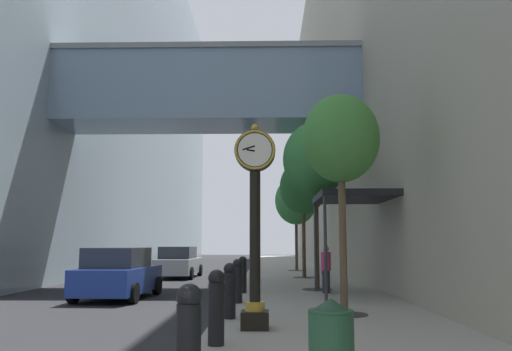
{
  "coord_description": "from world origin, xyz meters",
  "views": [
    {
      "loc": [
        1.22,
        -2.96,
        1.81
      ],
      "look_at": [
        0.79,
        16.36,
        4.38
      ],
      "focal_mm": 36.07,
      "sensor_mm": 36.0,
      "label": 1
    }
  ],
  "objects_px": {
    "street_tree_mid_near": "(315,160)",
    "bollard_third": "(230,289)",
    "street_tree_mid_far": "(303,187)",
    "street_tree_far": "(296,201)",
    "pedestrian_walking": "(326,268)",
    "street_tree_near": "(341,140)",
    "bollard_second": "(216,305)",
    "bollard_fourth": "(238,280)",
    "trash_bin": "(331,344)",
    "car_silver_mid": "(179,263)",
    "bollard_nearest": "(189,339)",
    "bollard_fifth": "(243,274)",
    "street_clock": "(255,214)",
    "car_blue_near": "(118,274)"
  },
  "relations": [
    {
      "from": "street_tree_mid_near",
      "to": "bollard_third",
      "type": "bearing_deg",
      "value": -109.87
    },
    {
      "from": "street_tree_mid_far",
      "to": "street_tree_far",
      "type": "relative_size",
      "value": 1.0
    },
    {
      "from": "pedestrian_walking",
      "to": "street_tree_near",
      "type": "bearing_deg",
      "value": -91.89
    },
    {
      "from": "pedestrian_walking",
      "to": "bollard_second",
      "type": "bearing_deg",
      "value": -107.38
    },
    {
      "from": "street_tree_mid_near",
      "to": "street_tree_mid_far",
      "type": "height_order",
      "value": "street_tree_mid_near"
    },
    {
      "from": "street_tree_mid_far",
      "to": "street_tree_mid_near",
      "type": "bearing_deg",
      "value": -90.0
    },
    {
      "from": "bollard_third",
      "to": "bollard_fourth",
      "type": "distance_m",
      "value": 3.06
    },
    {
      "from": "bollard_second",
      "to": "street_tree_mid_near",
      "type": "distance_m",
      "value": 11.59
    },
    {
      "from": "bollard_third",
      "to": "trash_bin",
      "type": "distance_m",
      "value": 5.99
    },
    {
      "from": "street_tree_near",
      "to": "car_silver_mid",
      "type": "height_order",
      "value": "street_tree_near"
    },
    {
      "from": "bollard_nearest",
      "to": "bollard_fifth",
      "type": "distance_m",
      "value": 12.23
    },
    {
      "from": "street_clock",
      "to": "bollard_fifth",
      "type": "relative_size",
      "value": 3.34
    },
    {
      "from": "street_tree_near",
      "to": "car_silver_mid",
      "type": "distance_m",
      "value": 17.04
    },
    {
      "from": "street_tree_mid_near",
      "to": "car_silver_mid",
      "type": "xyz_separation_m",
      "value": [
        -6.61,
        8.59,
        -4.15
      ]
    },
    {
      "from": "bollard_third",
      "to": "pedestrian_walking",
      "type": "xyz_separation_m",
      "value": [
        2.86,
        6.08,
        0.2
      ]
    },
    {
      "from": "bollard_third",
      "to": "street_tree_near",
      "type": "height_order",
      "value": "street_tree_near"
    },
    {
      "from": "street_clock",
      "to": "car_blue_near",
      "type": "distance_m",
      "value": 8.41
    },
    {
      "from": "trash_bin",
      "to": "bollard_fifth",
      "type": "bearing_deg",
      "value": 97.59
    },
    {
      "from": "street_clock",
      "to": "bollard_second",
      "type": "xyz_separation_m",
      "value": [
        -0.61,
        -1.64,
        -1.62
      ]
    },
    {
      "from": "bollard_third",
      "to": "street_tree_far",
      "type": "xyz_separation_m",
      "value": [
        2.68,
        20.84,
        3.74
      ]
    },
    {
      "from": "bollard_second",
      "to": "bollard_fourth",
      "type": "height_order",
      "value": "same"
    },
    {
      "from": "car_blue_near",
      "to": "street_tree_mid_far",
      "type": "bearing_deg",
      "value": 52.29
    },
    {
      "from": "bollard_second",
      "to": "bollard_fifth",
      "type": "bearing_deg",
      "value": 90.0
    },
    {
      "from": "bollard_fourth",
      "to": "car_blue_near",
      "type": "bearing_deg",
      "value": 150.52
    },
    {
      "from": "bollard_nearest",
      "to": "bollard_fourth",
      "type": "xyz_separation_m",
      "value": [
        0.0,
        9.17,
        0.0
      ]
    },
    {
      "from": "bollard_fourth",
      "to": "street_tree_near",
      "type": "xyz_separation_m",
      "value": [
        2.68,
        -2.35,
        3.57
      ]
    },
    {
      "from": "street_clock",
      "to": "trash_bin",
      "type": "xyz_separation_m",
      "value": [
        0.98,
        -4.36,
        -1.73
      ]
    },
    {
      "from": "bollard_nearest",
      "to": "car_blue_near",
      "type": "relative_size",
      "value": 0.29
    },
    {
      "from": "bollard_third",
      "to": "bollard_fifth",
      "type": "height_order",
      "value": "same"
    },
    {
      "from": "bollard_third",
      "to": "street_tree_near",
      "type": "relative_size",
      "value": 0.23
    },
    {
      "from": "street_clock",
      "to": "street_tree_far",
      "type": "xyz_separation_m",
      "value": [
        2.08,
        22.26,
        2.12
      ]
    },
    {
      "from": "trash_bin",
      "to": "car_silver_mid",
      "type": "xyz_separation_m",
      "value": [
        -5.51,
        21.79,
        0.13
      ]
    },
    {
      "from": "bollard_fourth",
      "to": "street_tree_far",
      "type": "bearing_deg",
      "value": 81.42
    },
    {
      "from": "bollard_fourth",
      "to": "trash_bin",
      "type": "height_order",
      "value": "bollard_fourth"
    },
    {
      "from": "street_clock",
      "to": "pedestrian_walking",
      "type": "xyz_separation_m",
      "value": [
        2.25,
        7.5,
        -1.42
      ]
    },
    {
      "from": "bollard_nearest",
      "to": "bollard_fourth",
      "type": "relative_size",
      "value": 1.0
    },
    {
      "from": "street_tree_near",
      "to": "car_silver_mid",
      "type": "bearing_deg",
      "value": 113.37
    },
    {
      "from": "street_tree_mid_far",
      "to": "car_blue_near",
      "type": "height_order",
      "value": "street_tree_mid_far"
    },
    {
      "from": "bollard_fifth",
      "to": "pedestrian_walking",
      "type": "distance_m",
      "value": 2.87
    },
    {
      "from": "trash_bin",
      "to": "car_blue_near",
      "type": "distance_m",
      "value": 12.51
    },
    {
      "from": "bollard_third",
      "to": "street_tree_far",
      "type": "bearing_deg",
      "value": 82.67
    },
    {
      "from": "bollard_fourth",
      "to": "car_blue_near",
      "type": "height_order",
      "value": "car_blue_near"
    },
    {
      "from": "bollard_second",
      "to": "car_silver_mid",
      "type": "bearing_deg",
      "value": 101.64
    },
    {
      "from": "bollard_nearest",
      "to": "street_tree_mid_far",
      "type": "xyz_separation_m",
      "value": [
        2.68,
        20.25,
        3.86
      ]
    },
    {
      "from": "bollard_second",
      "to": "car_blue_near",
      "type": "xyz_separation_m",
      "value": [
        -4.09,
        8.43,
        0.02
      ]
    },
    {
      "from": "bollard_fifth",
      "to": "street_tree_far",
      "type": "bearing_deg",
      "value": 79.68
    },
    {
      "from": "street_tree_near",
      "to": "street_tree_mid_near",
      "type": "bearing_deg",
      "value": 90.0
    },
    {
      "from": "street_tree_mid_far",
      "to": "bollard_fourth",
      "type": "bearing_deg",
      "value": -103.62
    },
    {
      "from": "bollard_third",
      "to": "pedestrian_walking",
      "type": "bearing_deg",
      "value": 64.8
    },
    {
      "from": "bollard_third",
      "to": "car_silver_mid",
      "type": "height_order",
      "value": "car_silver_mid"
    }
  ]
}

